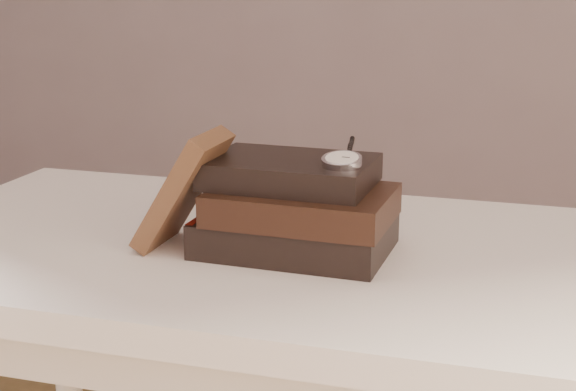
% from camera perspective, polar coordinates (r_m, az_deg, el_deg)
% --- Properties ---
extents(table, '(1.00, 0.60, 0.75)m').
position_cam_1_polar(table, '(1.20, -3.20, -7.17)').
color(table, white).
rests_on(table, ground).
extents(book_stack, '(0.26, 0.18, 0.12)m').
position_cam_1_polar(book_stack, '(1.11, 0.56, -0.92)').
color(book_stack, black).
rests_on(book_stack, table).
extents(journal, '(0.11, 0.11, 0.16)m').
position_cam_1_polar(journal, '(1.12, -7.12, 0.40)').
color(journal, '#402718').
rests_on(journal, table).
extents(pocket_watch, '(0.05, 0.15, 0.02)m').
position_cam_1_polar(pocket_watch, '(1.06, 3.73, 2.49)').
color(pocket_watch, silver).
rests_on(pocket_watch, book_stack).
extents(eyeglasses, '(0.11, 0.12, 0.05)m').
position_cam_1_polar(eyeglasses, '(1.21, -2.18, 1.06)').
color(eyeglasses, silver).
rests_on(eyeglasses, book_stack).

